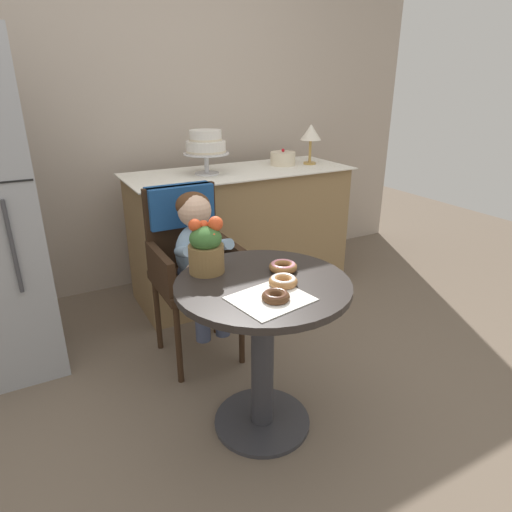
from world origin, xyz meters
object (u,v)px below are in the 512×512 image
(donut_side, at_px, (283,266))
(tiered_cake_stand, at_px, (206,145))
(donut_front, at_px, (283,281))
(donut_mid, at_px, (276,296))
(round_layer_cake, at_px, (283,158))
(cafe_table, at_px, (263,327))
(seated_child, at_px, (198,248))
(wicker_chair, at_px, (188,246))
(flower_vase, at_px, (206,247))
(table_lamp, at_px, (311,134))

(donut_side, distance_m, tiered_cake_stand, 1.30)
(donut_front, relative_size, donut_mid, 1.09)
(donut_side, height_order, tiered_cake_stand, tiered_cake_stand)
(donut_front, xyz_separation_m, round_layer_cake, (0.87, 1.41, 0.21))
(cafe_table, relative_size, seated_child, 0.99)
(donut_front, bearing_deg, wicker_chair, 97.12)
(donut_front, bearing_deg, flower_vase, 127.98)
(wicker_chair, relative_size, flower_vase, 3.98)
(seated_child, bearing_deg, donut_mid, -89.34)
(cafe_table, relative_size, table_lamp, 2.53)
(seated_child, xyz_separation_m, round_layer_cake, (0.97, 0.76, 0.27))
(tiered_cake_stand, bearing_deg, donut_side, -98.13)
(cafe_table, bearing_deg, donut_mid, -103.22)
(flower_vase, height_order, tiered_cake_stand, tiered_cake_stand)
(cafe_table, height_order, donut_side, donut_side)
(cafe_table, distance_m, table_lamp, 1.80)
(flower_vase, relative_size, round_layer_cake, 1.33)
(wicker_chair, xyz_separation_m, donut_mid, (0.01, -0.91, 0.10))
(tiered_cake_stand, bearing_deg, round_layer_cake, 4.16)
(donut_mid, xyz_separation_m, tiered_cake_stand, (0.35, 1.47, 0.35))
(donut_side, xyz_separation_m, table_lamp, (0.98, 1.22, 0.38))
(flower_vase, height_order, table_lamp, table_lamp)
(wicker_chair, height_order, round_layer_cake, round_layer_cake)
(seated_child, bearing_deg, flower_vase, -105.96)
(donut_mid, relative_size, tiered_cake_stand, 0.35)
(cafe_table, bearing_deg, round_layer_cake, 55.53)
(tiered_cake_stand, xyz_separation_m, round_layer_cake, (0.62, 0.04, -0.14))
(cafe_table, height_order, round_layer_cake, round_layer_cake)
(seated_child, relative_size, tiered_cake_stand, 2.42)
(donut_mid, height_order, round_layer_cake, round_layer_cake)
(donut_side, xyz_separation_m, tiered_cake_stand, (0.18, 1.24, 0.35))
(cafe_table, distance_m, donut_side, 0.27)
(wicker_chair, bearing_deg, table_lamp, 24.32)
(tiered_cake_stand, bearing_deg, seated_child, -116.54)
(donut_front, bearing_deg, table_lamp, 51.77)
(wicker_chair, bearing_deg, donut_mid, -89.86)
(donut_side, relative_size, table_lamp, 0.42)
(wicker_chair, xyz_separation_m, flower_vase, (-0.11, -0.54, 0.19))
(donut_front, bearing_deg, cafe_table, 128.22)
(cafe_table, relative_size, wicker_chair, 0.75)
(donut_side, relative_size, flower_vase, 0.50)
(round_layer_cake, height_order, table_lamp, table_lamp)
(flower_vase, bearing_deg, round_layer_cake, 46.57)
(flower_vase, bearing_deg, tiered_cake_stand, 67.00)
(tiered_cake_stand, bearing_deg, cafe_table, -103.33)
(donut_front, xyz_separation_m, donut_mid, (-0.09, -0.10, -0.00))
(donut_front, height_order, tiered_cake_stand, tiered_cake_stand)
(wicker_chair, relative_size, table_lamp, 3.35)
(seated_child, height_order, donut_side, seated_child)
(wicker_chair, relative_size, round_layer_cake, 5.27)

